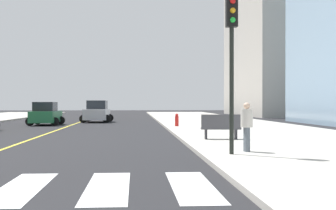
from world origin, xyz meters
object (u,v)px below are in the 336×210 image
(park_bench, at_px, (221,127))
(fire_hydrant, at_px, (177,120))
(pedestrian_waiting_east, at_px, (247,125))
(car_green_second, at_px, (46,114))
(car_silver_nearest, at_px, (97,112))
(traffic_light_near_corner, at_px, (232,43))

(park_bench, distance_m, fire_hydrant, 12.16)
(park_bench, height_order, pedestrian_waiting_east, pedestrian_waiting_east)
(park_bench, bearing_deg, car_green_second, 36.80)
(fire_hydrant, bearing_deg, car_green_second, 151.57)
(car_silver_nearest, distance_m, traffic_light_near_corner, 30.28)
(traffic_light_near_corner, bearing_deg, fire_hydrant, -89.56)
(car_silver_nearest, relative_size, traffic_light_near_corner, 0.90)
(pedestrian_waiting_east, bearing_deg, car_silver_nearest, 13.27)
(car_silver_nearest, bearing_deg, park_bench, 110.06)
(car_green_second, distance_m, traffic_light_near_corner, 26.12)
(car_green_second, height_order, pedestrian_waiting_east, car_green_second)
(pedestrian_waiting_east, height_order, fire_hydrant, pedestrian_waiting_east)
(traffic_light_near_corner, height_order, fire_hydrant, traffic_light_near_corner)
(car_green_second, distance_m, pedestrian_waiting_east, 25.54)
(car_silver_nearest, distance_m, pedestrian_waiting_east, 29.56)
(car_silver_nearest, height_order, traffic_light_near_corner, traffic_light_near_corner)
(car_green_second, distance_m, fire_hydrant, 11.49)
(car_green_second, xyz_separation_m, fire_hydrant, (10.10, -5.47, -0.29))
(traffic_light_near_corner, distance_m, park_bench, 7.00)
(car_green_second, distance_m, park_bench, 20.76)
(traffic_light_near_corner, bearing_deg, pedestrian_waiting_east, -131.08)
(fire_hydrant, bearing_deg, pedestrian_waiting_east, -87.37)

